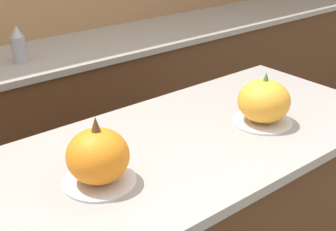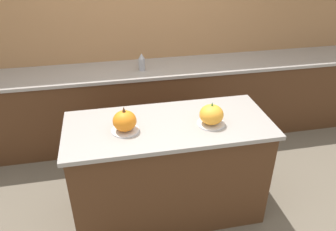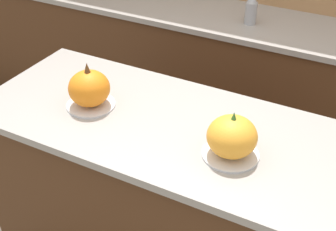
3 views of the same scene
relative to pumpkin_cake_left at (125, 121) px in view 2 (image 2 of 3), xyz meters
The scene contains 7 objects.
ground_plane 1.09m from the pumpkin_cake_left, ahead, with size 12.00×12.00×0.00m, color #665B4C.
wall_back 1.69m from the pumpkin_cake_left, 77.96° to the left, with size 8.00×0.06×2.50m.
kitchen_island 0.66m from the pumpkin_cake_left, ahead, with size 1.67×0.72×0.95m.
back_counter 1.47m from the pumpkin_cake_left, 75.05° to the left, with size 6.00×0.60×0.93m.
pumpkin_cake_left is the anchor object (origin of this frame).
pumpkin_cake_right 0.68m from the pumpkin_cake_left, ahead, with size 0.22×0.22×0.20m.
bottle_tall 1.29m from the pumpkin_cake_left, 76.76° to the left, with size 0.07×0.07×0.19m.
Camera 2 is at (-0.45, -2.20, 2.31)m, focal length 35.00 mm.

